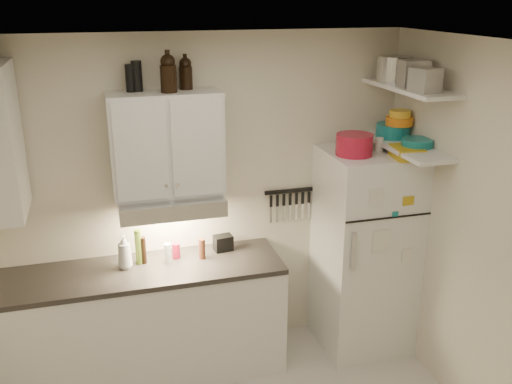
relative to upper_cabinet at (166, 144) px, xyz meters
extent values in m
cube|color=white|center=(0.30, -1.33, 0.78)|extent=(3.20, 3.00, 0.02)
cube|color=beige|center=(0.30, 0.18, -0.53)|extent=(3.20, 0.02, 2.60)
cube|color=beige|center=(1.91, -1.33, -0.53)|extent=(0.02, 3.00, 2.60)
cube|color=white|center=(-0.25, -0.14, -1.39)|extent=(2.10, 0.60, 0.88)
cube|color=#2D2926|center=(-0.25, -0.14, -0.93)|extent=(2.10, 0.62, 0.04)
cube|color=white|center=(0.00, 0.00, 0.00)|extent=(0.80, 0.33, 0.75)
cube|color=silver|center=(0.00, -0.06, -0.44)|extent=(0.76, 0.46, 0.12)
cube|color=white|center=(1.55, -0.18, -0.98)|extent=(0.70, 0.68, 1.70)
cube|color=white|center=(1.75, -0.31, 0.38)|extent=(0.30, 0.95, 0.03)
cube|color=white|center=(1.75, -0.31, -0.07)|extent=(0.30, 0.95, 0.03)
cube|color=black|center=(1.00, 0.15, -0.51)|extent=(0.42, 0.02, 0.03)
cylinder|color=#AA132E|center=(1.37, -0.23, -0.04)|extent=(0.36, 0.36, 0.16)
cube|color=gold|center=(1.71, -0.42, -0.08)|extent=(0.23, 0.28, 0.08)
cylinder|color=silver|center=(1.60, -0.19, -0.07)|extent=(0.08, 0.08, 0.11)
cylinder|color=silver|center=(1.74, -0.08, 0.49)|extent=(0.34, 0.34, 0.19)
cube|color=#AAAAAD|center=(1.75, -0.36, 0.48)|extent=(0.21, 0.19, 0.19)
cube|color=#AAAAAD|center=(1.69, -0.60, 0.47)|extent=(0.20, 0.20, 0.17)
cylinder|color=#16767C|center=(1.77, -0.08, 0.00)|extent=(0.26, 0.26, 0.11)
cylinder|color=orange|center=(1.80, -0.12, 0.09)|extent=(0.21, 0.21, 0.06)
cylinder|color=yellow|center=(1.80, -0.12, 0.15)|extent=(0.17, 0.17, 0.05)
cylinder|color=#16767C|center=(1.81, -0.39, -0.02)|extent=(0.30, 0.30, 0.06)
cylinder|color=black|center=(-0.17, 0.07, 0.48)|extent=(0.08, 0.08, 0.21)
cylinder|color=black|center=(-0.22, 0.06, 0.47)|extent=(0.09, 0.09, 0.19)
imported|color=white|center=(-0.36, -0.08, -0.75)|extent=(0.15, 0.15, 0.30)
cylinder|color=#572B1A|center=(0.22, -0.08, -0.82)|extent=(0.06, 0.06, 0.16)
cylinder|color=#4C6619|center=(-0.25, -0.04, -0.77)|extent=(0.06, 0.06, 0.27)
cylinder|color=black|center=(-0.22, -0.04, -0.80)|extent=(0.05, 0.05, 0.21)
cylinder|color=silver|center=(-0.04, -0.08, -0.83)|extent=(0.06, 0.06, 0.15)
cylinder|color=#AA132E|center=(0.03, -0.02, -0.84)|extent=(0.08, 0.08, 0.12)
cube|color=black|center=(0.41, 0.02, -0.84)|extent=(0.16, 0.12, 0.12)
camera|label=1|loc=(-0.46, -4.02, 1.03)|focal=40.00mm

